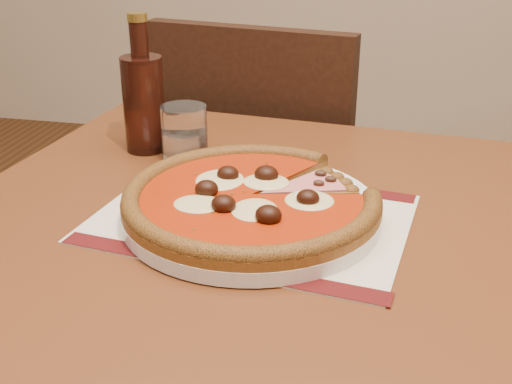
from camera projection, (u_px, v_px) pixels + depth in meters
table at (253, 288)px, 0.85m from camera, size 0.87×0.87×0.75m
chair_far at (267, 191)px, 1.45m from camera, size 0.49×0.49×0.90m
placemat at (252, 218)px, 0.81m from camera, size 0.42×0.32×0.00m
plate at (252, 211)px, 0.80m from camera, size 0.32×0.32×0.02m
pizza at (251, 197)px, 0.79m from camera, size 0.32×0.32×0.04m
ham_slice at (313, 185)px, 0.84m from camera, size 0.12×0.11×0.02m
water_glass at (185, 133)px, 0.97m from camera, size 0.08×0.08×0.08m
bottle at (143, 99)px, 0.99m from camera, size 0.06×0.06×0.21m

